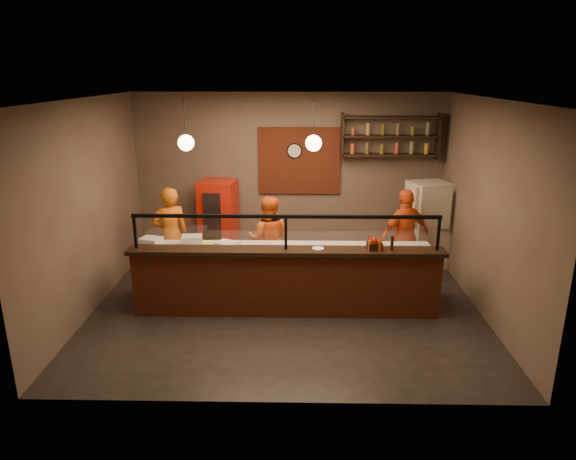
{
  "coord_description": "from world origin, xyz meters",
  "views": [
    {
      "loc": [
        0.17,
        -7.44,
        3.58
      ],
      "look_at": [
        0.02,
        0.3,
        1.17
      ],
      "focal_mm": 32.0,
      "sensor_mm": 36.0,
      "label": 1
    }
  ],
  "objects_px": {
    "cook_left": "(171,234)",
    "red_cooler": "(219,220)",
    "condiment_caddy": "(374,246)",
    "fridge": "(427,225)",
    "pepper_mill": "(392,243)",
    "pizza_dough": "(280,250)",
    "cook_mid": "(269,239)",
    "wall_clock": "(294,151)",
    "cook_right": "(405,235)"
  },
  "relations": [
    {
      "from": "wall_clock",
      "to": "pizza_dough",
      "type": "xyz_separation_m",
      "value": [
        -0.2,
        -2.38,
        -1.19
      ]
    },
    {
      "from": "red_cooler",
      "to": "cook_left",
      "type": "bearing_deg",
      "value": -113.95
    },
    {
      "from": "cook_left",
      "to": "pepper_mill",
      "type": "height_order",
      "value": "cook_left"
    },
    {
      "from": "wall_clock",
      "to": "fridge",
      "type": "relative_size",
      "value": 0.18
    },
    {
      "from": "cook_left",
      "to": "red_cooler",
      "type": "height_order",
      "value": "cook_left"
    },
    {
      "from": "fridge",
      "to": "condiment_caddy",
      "type": "xyz_separation_m",
      "value": [
        -1.3,
        -2.13,
        0.31
      ]
    },
    {
      "from": "wall_clock",
      "to": "condiment_caddy",
      "type": "relative_size",
      "value": 1.47
    },
    {
      "from": "cook_mid",
      "to": "condiment_caddy",
      "type": "height_order",
      "value": "cook_mid"
    },
    {
      "from": "red_cooler",
      "to": "condiment_caddy",
      "type": "height_order",
      "value": "red_cooler"
    },
    {
      "from": "red_cooler",
      "to": "wall_clock",
      "type": "bearing_deg",
      "value": 19.8
    },
    {
      "from": "cook_right",
      "to": "fridge",
      "type": "relative_size",
      "value": 1.01
    },
    {
      "from": "wall_clock",
      "to": "cook_mid",
      "type": "distance_m",
      "value": 2.01
    },
    {
      "from": "cook_left",
      "to": "pepper_mill",
      "type": "distance_m",
      "value": 3.87
    },
    {
      "from": "wall_clock",
      "to": "condiment_caddy",
      "type": "xyz_separation_m",
      "value": [
        1.2,
        -2.76,
        -0.98
      ]
    },
    {
      "from": "cook_mid",
      "to": "cook_left",
      "type": "bearing_deg",
      "value": 3.5
    },
    {
      "from": "cook_left",
      "to": "cook_right",
      "type": "relative_size",
      "value": 1.02
    },
    {
      "from": "cook_left",
      "to": "condiment_caddy",
      "type": "bearing_deg",
      "value": 134.0
    },
    {
      "from": "cook_left",
      "to": "condiment_caddy",
      "type": "xyz_separation_m",
      "value": [
        3.35,
        -1.36,
        0.28
      ]
    },
    {
      "from": "wall_clock",
      "to": "cook_right",
      "type": "xyz_separation_m",
      "value": [
        1.95,
        -1.33,
        -1.28
      ]
    },
    {
      "from": "cook_left",
      "to": "cook_right",
      "type": "bearing_deg",
      "value": 157.1
    },
    {
      "from": "cook_left",
      "to": "cook_mid",
      "type": "xyz_separation_m",
      "value": [
        1.72,
        -0.04,
        -0.07
      ]
    },
    {
      "from": "cook_mid",
      "to": "cook_right",
      "type": "distance_m",
      "value": 2.39
    },
    {
      "from": "cook_right",
      "to": "red_cooler",
      "type": "bearing_deg",
      "value": -40.59
    },
    {
      "from": "wall_clock",
      "to": "cook_mid",
      "type": "height_order",
      "value": "wall_clock"
    },
    {
      "from": "red_cooler",
      "to": "pizza_dough",
      "type": "relative_size",
      "value": 3.06
    },
    {
      "from": "condiment_caddy",
      "to": "cook_mid",
      "type": "bearing_deg",
      "value": 141.11
    },
    {
      "from": "fridge",
      "to": "red_cooler",
      "type": "relative_size",
      "value": 1.03
    },
    {
      "from": "cook_mid",
      "to": "condiment_caddy",
      "type": "distance_m",
      "value": 2.13
    },
    {
      "from": "condiment_caddy",
      "to": "pepper_mill",
      "type": "bearing_deg",
      "value": -2.43
    },
    {
      "from": "cook_right",
      "to": "pizza_dough",
      "type": "height_order",
      "value": "cook_right"
    },
    {
      "from": "condiment_caddy",
      "to": "pepper_mill",
      "type": "distance_m",
      "value": 0.26
    },
    {
      "from": "cook_right",
      "to": "condiment_caddy",
      "type": "bearing_deg",
      "value": 38.42
    },
    {
      "from": "cook_mid",
      "to": "pepper_mill",
      "type": "xyz_separation_m",
      "value": [
        1.89,
        -1.33,
        0.39
      ]
    },
    {
      "from": "cook_mid",
      "to": "red_cooler",
      "type": "bearing_deg",
      "value": -42.76
    },
    {
      "from": "red_cooler",
      "to": "condiment_caddy",
      "type": "relative_size",
      "value": 7.72
    },
    {
      "from": "fridge",
      "to": "condiment_caddy",
      "type": "height_order",
      "value": "fridge"
    },
    {
      "from": "pizza_dough",
      "to": "condiment_caddy",
      "type": "height_order",
      "value": "condiment_caddy"
    },
    {
      "from": "pepper_mill",
      "to": "cook_left",
      "type": "bearing_deg",
      "value": 159.21
    },
    {
      "from": "pizza_dough",
      "to": "red_cooler",
      "type": "bearing_deg",
      "value": 121.65
    },
    {
      "from": "fridge",
      "to": "cook_right",
      "type": "bearing_deg",
      "value": -144.54
    },
    {
      "from": "cook_left",
      "to": "pizza_dough",
      "type": "distance_m",
      "value": 2.18
    },
    {
      "from": "cook_mid",
      "to": "fridge",
      "type": "relative_size",
      "value": 0.95
    },
    {
      "from": "red_cooler",
      "to": "condiment_caddy",
      "type": "xyz_separation_m",
      "value": [
        2.67,
        -2.45,
        0.33
      ]
    },
    {
      "from": "pepper_mill",
      "to": "red_cooler",
      "type": "bearing_deg",
      "value": 139.91
    },
    {
      "from": "cook_right",
      "to": "pizza_dough",
      "type": "relative_size",
      "value": 3.21
    },
    {
      "from": "condiment_caddy",
      "to": "wall_clock",
      "type": "bearing_deg",
      "value": 113.52
    },
    {
      "from": "cook_left",
      "to": "pepper_mill",
      "type": "bearing_deg",
      "value": 135.26
    },
    {
      "from": "condiment_caddy",
      "to": "pepper_mill",
      "type": "height_order",
      "value": "pepper_mill"
    },
    {
      "from": "pizza_dough",
      "to": "condiment_caddy",
      "type": "xyz_separation_m",
      "value": [
        1.4,
        -0.39,
        0.21
      ]
    },
    {
      "from": "cook_mid",
      "to": "red_cooler",
      "type": "relative_size",
      "value": 0.98
    }
  ]
}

